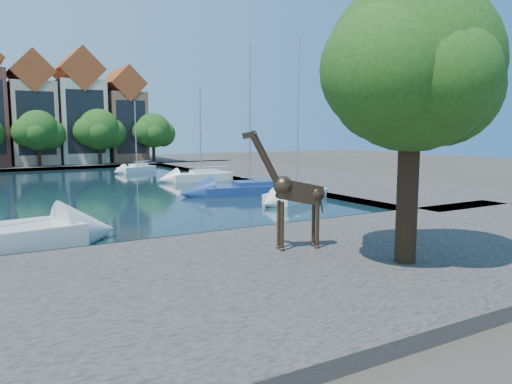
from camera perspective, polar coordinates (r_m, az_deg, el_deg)
ground at (r=23.94m, az=-12.85°, el=-6.44°), size 160.00×160.00×0.00m
water_basin at (r=47.06m, az=-21.81°, el=-0.01°), size 38.00×50.00×0.08m
near_quay at (r=17.56m, az=-5.77°, el=-10.52°), size 50.00×14.00×0.50m
far_quay at (r=78.70m, az=-25.41°, el=2.71°), size 60.00×16.00×0.50m
right_quay at (r=56.44m, az=4.12°, el=1.85°), size 14.00×52.00×0.50m
plane_tree at (r=19.77m, az=17.66°, el=12.94°), size 8.32×6.40×10.62m
townhouse_east_inner at (r=78.74m, az=-24.25°, el=8.23°), size 5.94×9.18×15.79m
townhouse_east_mid at (r=79.75m, az=-19.57°, el=8.69°), size 6.43×9.18×16.65m
townhouse_east_end at (r=81.23m, az=-14.99°, el=8.13°), size 5.44×9.18×14.43m
far_tree_mid_east at (r=73.26m, az=-23.58°, el=6.34°), size 7.02×5.40×7.52m
far_tree_east at (r=74.68m, az=-17.44°, el=6.70°), size 7.54×5.80×7.84m
far_tree_far_east at (r=76.90m, az=-11.60°, el=6.77°), size 6.76×5.20×7.36m
giraffe_statue at (r=21.05m, az=4.30°, el=0.05°), size 3.47×1.24×5.01m
sailboat_right_a at (r=38.31m, az=4.73°, el=-0.11°), size 6.62×4.53×12.33m
sailboat_right_b at (r=42.06m, az=-0.68°, el=0.56°), size 8.68×4.21×12.50m
sailboat_right_c at (r=53.32m, az=-6.29°, el=1.96°), size 6.68×2.41×9.75m
sailboat_right_d at (r=64.93m, az=-13.48°, el=2.73°), size 5.29×3.67×8.87m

